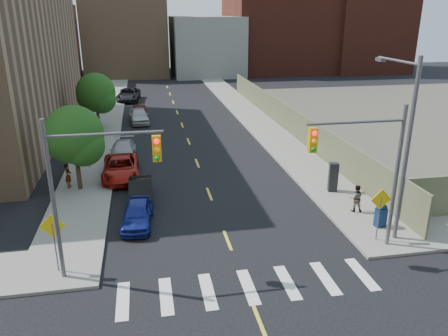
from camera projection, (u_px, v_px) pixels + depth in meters
name	position (u px, v px, depth m)	size (l,w,h in m)	color
sidewalk_nw	(109.00, 108.00, 51.44)	(3.50, 73.00, 0.15)	gray
sidewalk_ne	(237.00, 103.00, 54.12)	(3.50, 73.00, 0.15)	gray
fence_north	(286.00, 118.00, 41.55)	(0.12, 44.00, 2.50)	#68714F
gravel_lot	(443.00, 118.00, 46.99)	(36.00, 42.00, 0.06)	#595447
bg_bldg_west	(29.00, 42.00, 73.35)	(14.00, 18.00, 12.00)	#592319
bg_bldg_midwest	(126.00, 31.00, 77.45)	(14.00, 16.00, 15.00)	#8C6B4C
bg_bldg_center	(206.00, 46.00, 78.87)	(12.00, 16.00, 10.00)	gray
bg_bldg_east	(277.00, 27.00, 82.12)	(18.00, 18.00, 16.00)	#592319
bg_bldg_fareast	(362.00, 22.00, 82.70)	(14.00, 16.00, 18.00)	#592319
signal_nw	(90.00, 178.00, 17.39)	(4.59, 0.30, 7.00)	#59595E
signal_ne	(368.00, 160.00, 19.46)	(4.59, 0.30, 7.00)	#59595E
streetlight_ne	(404.00, 137.00, 20.44)	(0.25, 3.70, 9.00)	#59595E
warn_sign_nw	(53.00, 233.00, 18.40)	(1.06, 0.06, 2.83)	#59595E
warn_sign_ne	(380.00, 205.00, 20.99)	(1.06, 0.06, 2.83)	#59595E
warn_sign_midwest	(87.00, 143.00, 30.89)	(1.06, 0.06, 2.83)	#59595E
tree_west_near	(74.00, 138.00, 26.69)	(3.66, 3.64, 5.52)	#332114
tree_west_far	(96.00, 95.00, 40.57)	(3.66, 3.64, 5.52)	#332114
parked_car_blue	(137.00, 214.00, 23.18)	(1.53, 3.81, 1.30)	navy
parked_car_black	(141.00, 191.00, 26.17)	(1.38, 3.95, 1.30)	black
parked_car_red	(121.00, 168.00, 29.79)	(2.42, 5.25, 1.46)	#9D180F
parked_car_silver	(123.00, 151.00, 33.63)	(1.87, 4.59, 1.33)	#9DA1A5
parked_car_white	(139.00, 116.00, 44.55)	(1.82, 4.54, 1.55)	#B5B5B5
parked_car_maroon	(139.00, 112.00, 46.86)	(1.31, 3.76, 1.24)	#3A0B0E
parked_car_grey	(129.00, 95.00, 55.73)	(2.63, 5.70, 1.59)	black
mailbox	(381.00, 215.00, 22.71)	(0.56, 0.45, 1.29)	#0D2450
payphone	(333.00, 177.00, 27.15)	(0.55, 0.45, 1.85)	black
pedestrian_west	(68.00, 176.00, 27.76)	(0.58, 0.38, 1.58)	gray
pedestrian_east	(356.00, 198.00, 24.41)	(0.76, 0.59, 1.57)	gray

